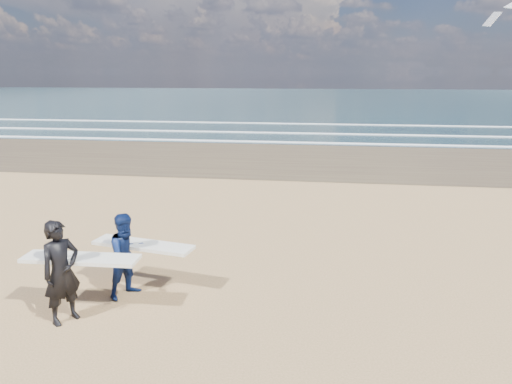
# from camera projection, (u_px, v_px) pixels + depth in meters

# --- Properties ---
(ocean) EXTENTS (220.00, 100.00, 0.02)m
(ocean) POSITION_uv_depth(u_px,v_px,m) (421.00, 100.00, 74.52)
(ocean) COLOR #1B353C
(ocean) RESTS_ON ground
(surfer_near) EXTENTS (2.22, 1.07, 1.96)m
(surfer_near) POSITION_uv_depth(u_px,v_px,m) (64.00, 271.00, 8.33)
(surfer_near) COLOR black
(surfer_near) RESTS_ON ground
(surfer_far) EXTENTS (2.26, 1.35, 1.77)m
(surfer_far) POSITION_uv_depth(u_px,v_px,m) (129.00, 254.00, 9.34)
(surfer_far) COLOR #0D1D4C
(surfer_far) RESTS_ON ground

